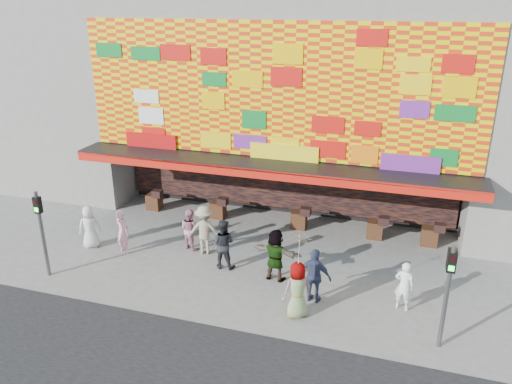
# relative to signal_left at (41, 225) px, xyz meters

# --- Properties ---
(ground) EXTENTS (90.00, 90.00, 0.00)m
(ground) POSITION_rel_signal_left_xyz_m (6.20, 1.50, -1.86)
(ground) COLOR slate
(ground) RESTS_ON ground
(shop_building) EXTENTS (15.20, 9.40, 10.00)m
(shop_building) POSITION_rel_signal_left_xyz_m (6.20, 9.68, 3.37)
(shop_building) COLOR gray
(shop_building) RESTS_ON ground
(neighbor_left) EXTENTS (11.00, 8.00, 12.00)m
(neighbor_left) POSITION_rel_signal_left_xyz_m (-6.80, 9.50, 4.14)
(neighbor_left) COLOR gray
(neighbor_left) RESTS_ON ground
(signal_left) EXTENTS (0.22, 0.20, 3.00)m
(signal_left) POSITION_rel_signal_left_xyz_m (0.00, 0.00, 0.00)
(signal_left) COLOR #59595B
(signal_left) RESTS_ON ground
(signal_right) EXTENTS (0.22, 0.20, 3.00)m
(signal_right) POSITION_rel_signal_left_xyz_m (12.40, 0.00, 0.00)
(signal_right) COLOR #59595B
(signal_right) RESTS_ON ground
(ped_a) EXTENTS (0.95, 0.87, 1.63)m
(ped_a) POSITION_rel_signal_left_xyz_m (0.17, 2.20, -1.05)
(ped_a) COLOR silver
(ped_a) RESTS_ON ground
(ped_b) EXTENTS (0.73, 0.63, 1.68)m
(ped_b) POSITION_rel_signal_left_xyz_m (1.56, 2.17, -1.02)
(ped_b) COLOR pink
(ped_b) RESTS_ON ground
(ped_c) EXTENTS (0.89, 0.72, 1.76)m
(ped_c) POSITION_rel_signal_left_xyz_m (5.40, 2.25, -0.98)
(ped_c) COLOR black
(ped_c) RESTS_ON ground
(ped_d) EXTENTS (1.33, 0.99, 1.84)m
(ped_d) POSITION_rel_signal_left_xyz_m (4.40, 3.01, -0.94)
(ped_d) COLOR tan
(ped_d) RESTS_ON ground
(ped_e) EXTENTS (1.09, 0.61, 1.76)m
(ped_e) POSITION_rel_signal_left_xyz_m (8.80, 1.12, -0.98)
(ped_e) COLOR #323A58
(ped_e) RESTS_ON ground
(ped_f) EXTENTS (1.71, 0.73, 1.79)m
(ped_f) POSITION_rel_signal_left_xyz_m (7.33, 2.01, -0.97)
(ped_f) COLOR gray
(ped_f) RESTS_ON ground
(ped_g) EXTENTS (1.01, 0.95, 1.74)m
(ped_g) POSITION_rel_signal_left_xyz_m (8.46, 0.20, -0.99)
(ped_g) COLOR gray
(ped_g) RESTS_ON ground
(ped_h) EXTENTS (0.64, 0.49, 1.56)m
(ped_h) POSITION_rel_signal_left_xyz_m (11.39, 1.51, -1.08)
(ped_h) COLOR white
(ped_h) RESTS_ON ground
(ped_i) EXTENTS (0.91, 0.83, 1.54)m
(ped_i) POSITION_rel_signal_left_xyz_m (3.73, 3.23, -1.09)
(ped_i) COLOR #C57F99
(ped_i) RESTS_ON ground
(parasol) EXTENTS (1.28, 1.29, 1.89)m
(parasol) POSITION_rel_signal_left_xyz_m (8.46, 0.20, 0.31)
(parasol) COLOR beige
(parasol) RESTS_ON ground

